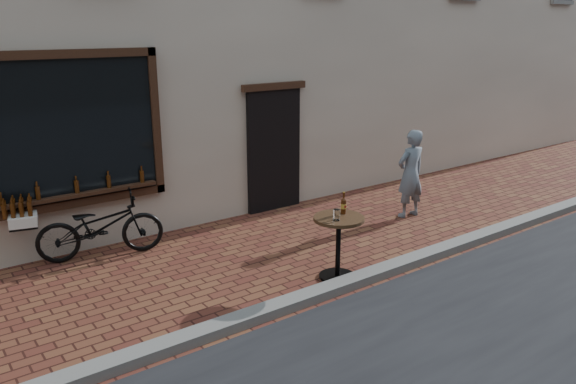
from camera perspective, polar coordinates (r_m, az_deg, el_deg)
ground at (r=6.88m, az=2.10°, el=-11.98°), size 90.00×90.00×0.00m
kerb at (r=6.99m, az=1.08°, el=-10.92°), size 90.00×0.25×0.12m
cargo_bicycle at (r=8.63m, az=-18.78°, el=-3.30°), size 2.18×1.05×1.01m
bistro_table at (r=7.49m, az=5.16°, el=-4.33°), size 0.68×0.68×1.16m
pedestrian at (r=10.08m, az=12.34°, el=1.83°), size 0.59×0.40×1.56m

